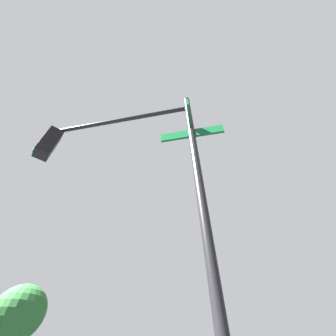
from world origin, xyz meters
The scene contains 2 objects.
traffic_signal_near centered at (-5.56, -6.47, 4.09)m, with size 2.88×2.61×5.73m.
street_tree centered at (9.72, -7.51, 4.13)m, with size 3.14×3.14×5.72m.
Camera 1 is at (-7.93, -5.86, 1.41)m, focal length 21.33 mm.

